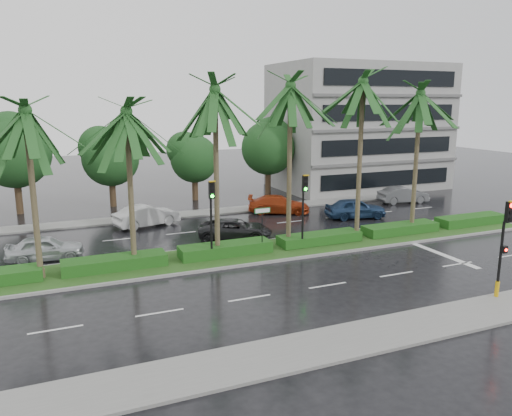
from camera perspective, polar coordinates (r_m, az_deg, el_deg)
name	(u,v)px	position (r m, az deg, el deg)	size (l,w,h in m)	color
ground	(282,256)	(28.26, 2.97, -5.47)	(120.00, 120.00, 0.00)	black
near_sidewalk	(399,330)	(20.19, 16.00, -13.23)	(40.00, 2.40, 0.12)	slate
far_sidewalk	(215,212)	(39.02, -4.71, -0.43)	(40.00, 2.00, 0.12)	slate
median	(274,250)	(29.10, 2.11, -4.77)	(36.00, 4.00, 0.15)	gray
hedge	(274,243)	(28.99, 2.12, -4.07)	(35.20, 1.40, 0.60)	#204413
lane_markings	(332,251)	(29.30, 8.71, -4.93)	(34.00, 13.06, 0.01)	silver
palm_row	(254,107)	(27.34, -0.18, 11.47)	(26.30, 4.20, 10.30)	#473F29
signal_near	(504,245)	(23.93, 26.44, -3.79)	(0.34, 0.45, 4.36)	black
signal_median_left	(211,209)	(26.31, -5.11, -0.07)	(0.34, 0.42, 4.36)	black
signal_median_right	(304,201)	(28.43, 5.50, 0.85)	(0.34, 0.42, 4.36)	black
street_sign	(262,219)	(27.71, 0.72, -1.25)	(0.95, 0.09, 2.60)	black
bg_trees	(198,146)	(43.70, -6.70, 7.02)	(33.42, 5.43, 7.85)	#312316
building	(358,127)	(51.16, 11.57, 9.09)	(16.00, 10.00, 12.00)	gray
car_silver	(45,248)	(29.59, -22.96, -4.25)	(4.01, 1.61, 1.37)	#BABEC2
car_white	(147,216)	(35.35, -12.37, -0.87)	(4.52, 1.58, 1.49)	#B7B7B7
car_darkgrey	(235,229)	(31.41, -2.40, -2.43)	(4.61, 2.13, 1.28)	black
car_red	(279,204)	(38.61, 2.62, 0.41)	(4.74, 1.93, 1.38)	#A03111
car_blue	(355,208)	(37.61, 11.30, -0.02)	(4.44, 1.79, 1.51)	navy
car_grey	(403,195)	(44.22, 16.48, 1.45)	(4.27, 1.49, 1.41)	#56575A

